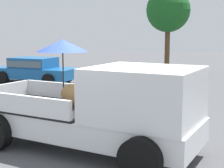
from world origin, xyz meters
name	(u,v)px	position (x,y,z in m)	size (l,w,h in m)	color
ground_plane	(86,148)	(0.00, 0.00, 0.00)	(80.00, 80.00, 0.00)	#4C4C4F
pickup_truck_main	(104,108)	(0.46, 0.02, 0.97)	(5.05, 2.24, 2.42)	black
parked_sedan_near	(35,69)	(-7.74, 7.12, 0.74)	(4.47, 2.34, 1.33)	black
tree_by_lot	(168,11)	(-3.23, 14.51, 3.95)	(2.75, 2.75, 5.36)	brown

